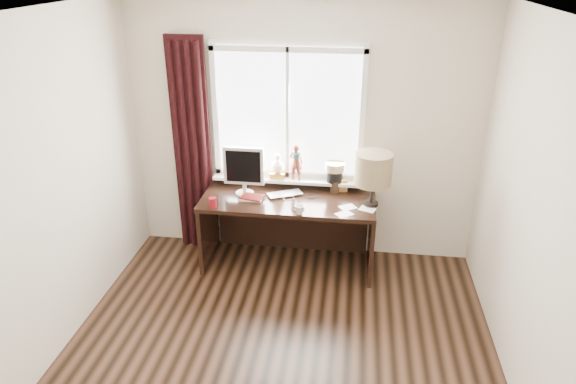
# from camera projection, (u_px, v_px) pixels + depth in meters

# --- Properties ---
(floor) EXTENTS (3.50, 4.00, 0.00)m
(floor) POSITION_uv_depth(u_px,v_px,m) (272.00, 382.00, 3.85)
(floor) COLOR #482C1D
(floor) RESTS_ON ground
(ceiling) EXTENTS (3.50, 4.00, 0.00)m
(ceiling) POSITION_uv_depth(u_px,v_px,m) (266.00, 20.00, 2.77)
(ceiling) COLOR white
(ceiling) RESTS_ON wall_back
(wall_back) EXTENTS (3.50, 0.00, 2.60)m
(wall_back) POSITION_uv_depth(u_px,v_px,m) (303.00, 134.00, 5.11)
(wall_back) COLOR beige
(wall_back) RESTS_ON ground
(wall_left) EXTENTS (0.00, 4.00, 2.60)m
(wall_left) POSITION_uv_depth(u_px,v_px,m) (19.00, 214.00, 3.52)
(wall_left) COLOR beige
(wall_left) RESTS_ON ground
(wall_right) EXTENTS (0.00, 4.00, 2.60)m
(wall_right) POSITION_uv_depth(u_px,v_px,m) (555.00, 250.00, 3.10)
(wall_right) COLOR beige
(wall_right) RESTS_ON ground
(laptop) EXTENTS (0.40, 0.35, 0.03)m
(laptop) POSITION_uv_depth(u_px,v_px,m) (285.00, 194.00, 5.08)
(laptop) COLOR silver
(laptop) RESTS_ON desk
(mug) EXTENTS (0.12, 0.12, 0.09)m
(mug) POSITION_uv_depth(u_px,v_px,m) (299.00, 209.00, 4.71)
(mug) COLOR white
(mug) RESTS_ON desk
(red_cup) EXTENTS (0.07, 0.07, 0.10)m
(red_cup) POSITION_uv_depth(u_px,v_px,m) (213.00, 202.00, 4.83)
(red_cup) COLOR maroon
(red_cup) RESTS_ON desk
(window) EXTENTS (1.52, 0.21, 1.40)m
(window) POSITION_uv_depth(u_px,v_px,m) (288.00, 135.00, 5.08)
(window) COLOR white
(window) RESTS_ON ground
(curtain) EXTENTS (0.38, 0.09, 2.25)m
(curtain) POSITION_uv_depth(u_px,v_px,m) (192.00, 149.00, 5.24)
(curtain) COLOR black
(curtain) RESTS_ON floor
(desk) EXTENTS (1.70, 0.70, 0.75)m
(desk) POSITION_uv_depth(u_px,v_px,m) (289.00, 216.00, 5.21)
(desk) COLOR #341D15
(desk) RESTS_ON floor
(monitor) EXTENTS (0.40, 0.18, 0.49)m
(monitor) POSITION_uv_depth(u_px,v_px,m) (244.00, 168.00, 5.01)
(monitor) COLOR beige
(monitor) RESTS_ON desk
(notebook_stack) EXTENTS (0.24, 0.19, 0.03)m
(notebook_stack) POSITION_uv_depth(u_px,v_px,m) (252.00, 197.00, 5.01)
(notebook_stack) COLOR beige
(notebook_stack) RESTS_ON desk
(brush_holder) EXTENTS (0.09, 0.09, 0.25)m
(brush_holder) POSITION_uv_depth(u_px,v_px,m) (335.00, 186.00, 5.14)
(brush_holder) COLOR black
(brush_holder) RESTS_ON desk
(icon_frame) EXTENTS (0.10, 0.04, 0.13)m
(icon_frame) POSITION_uv_depth(u_px,v_px,m) (343.00, 186.00, 5.14)
(icon_frame) COLOR gold
(icon_frame) RESTS_ON desk
(table_lamp) EXTENTS (0.35, 0.35, 0.52)m
(table_lamp) POSITION_uv_depth(u_px,v_px,m) (373.00, 170.00, 4.74)
(table_lamp) COLOR black
(table_lamp) RESTS_ON desk
(loose_papers) EXTENTS (0.40, 0.32, 0.00)m
(loose_papers) POSITION_uv_depth(u_px,v_px,m) (353.00, 210.00, 4.79)
(loose_papers) COLOR white
(loose_papers) RESTS_ON desk
(desk_cables) EXTENTS (0.30, 0.52, 0.01)m
(desk_cables) POSITION_uv_depth(u_px,v_px,m) (301.00, 200.00, 4.97)
(desk_cables) COLOR black
(desk_cables) RESTS_ON desk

